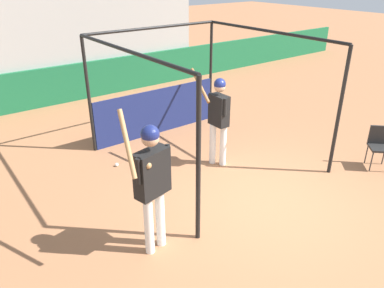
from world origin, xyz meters
TOP-DOWN VIEW (x-y plane):
  - ground_plane at (0.00, 0.00)m, footprint 60.00×60.00m
  - outfield_wall at (0.00, 7.24)m, footprint 24.00×0.12m
  - bleacher_section at (-0.00, 9.30)m, footprint 7.60×4.00m
  - batting_cage at (0.14, 2.90)m, footprint 3.36×3.78m
  - player_batter at (0.24, 1.55)m, footprint 0.50×0.84m
  - player_waiting at (-2.14, 0.11)m, footprint 0.75×0.53m
  - folding_chair at (2.76, -0.47)m, footprint 0.57×0.57m
  - baseball at (-1.47, 2.68)m, footprint 0.07×0.07m

SIDE VIEW (x-z plane):
  - ground_plane at x=0.00m, z-range 0.00..0.00m
  - baseball at x=-1.47m, z-range 0.00..0.07m
  - folding_chair at x=2.76m, z-range 0.10..0.94m
  - outfield_wall at x=0.00m, z-range 0.00..1.10m
  - player_batter at x=0.24m, z-range 0.13..2.05m
  - batting_cage at x=0.14m, z-range -0.12..2.39m
  - player_waiting at x=-2.14m, z-range 0.10..2.26m
  - bleacher_section at x=0.00m, z-range -0.01..3.18m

